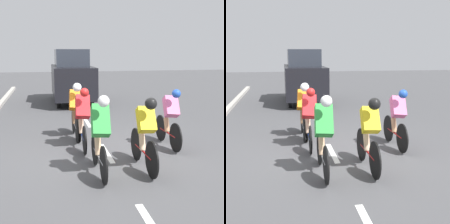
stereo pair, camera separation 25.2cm
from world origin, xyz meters
TOP-DOWN VIEW (x-y plane):
  - ground_plane at (0.00, 0.00)m, footprint 60.00×60.00m
  - lane_stripe_mid at (0.00, -0.05)m, footprint 0.12×1.40m
  - lane_stripe_far at (0.00, -3.25)m, footprint 0.12×1.40m
  - cyclist_green at (0.36, 1.18)m, footprint 0.36×1.67m
  - cyclist_orange at (0.55, -1.46)m, footprint 0.37×1.66m
  - cyclist_red at (0.48, -0.52)m, footprint 0.36×1.69m
  - cyclist_yellow at (-0.53, 1.11)m, footprint 0.34×1.69m
  - cyclist_pink at (-1.58, -0.20)m, footprint 0.37×1.63m
  - support_car at (0.10, -7.55)m, footprint 1.70×4.28m

SIDE VIEW (x-z plane):
  - ground_plane at x=0.00m, z-range 0.00..0.00m
  - lane_stripe_mid at x=0.00m, z-range 0.00..0.01m
  - lane_stripe_far at x=0.00m, z-range 0.00..0.01m
  - cyclist_pink at x=-1.58m, z-range 0.02..1.46m
  - cyclist_yellow at x=-0.53m, z-range 0.03..1.50m
  - cyclist_red at x=0.48m, z-range 0.03..1.51m
  - cyclist_orange at x=0.55m, z-range 0.03..1.54m
  - cyclist_green at x=0.36m, z-range 0.03..1.57m
  - support_car at x=0.10m, z-range -0.02..2.36m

